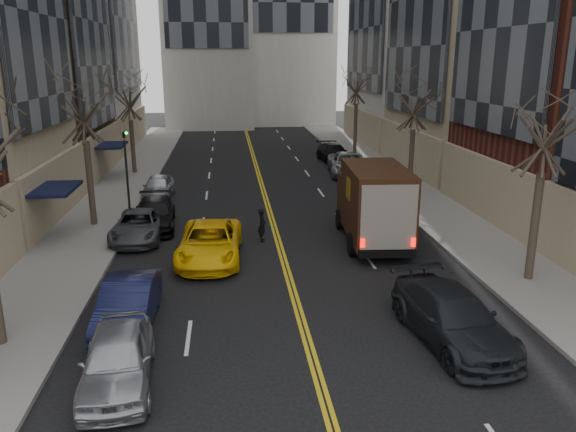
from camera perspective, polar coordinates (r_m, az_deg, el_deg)
The scene contains 20 objects.
sidewalk_left at distance 35.90m, azimuth -17.03°, elevation 2.28°, with size 4.00×66.00×0.15m, color slate.
sidewalk_right at distance 36.98m, azimuth 11.54°, elevation 3.04°, with size 4.00×66.00×0.15m, color slate.
tree_lf_mid at distance 28.16m, azimuth -20.27°, elevation 11.92°, with size 3.20×3.20×8.91m.
tree_lf_far at distance 40.92m, azimuth -15.91°, elevation 12.40°, with size 3.20×3.20×8.12m.
tree_rt_near at distance 21.43m, azimuth 25.04°, elevation 10.12°, with size 3.20×3.20×8.71m.
tree_rt_mid at distance 34.20m, azimuth 12.81°, elevation 12.29°, with size 3.20×3.20×8.32m.
tree_rt_far at distance 48.61m, azimuth 7.04°, elevation 14.16°, with size 3.20×3.20×9.11m.
traffic_signal at distance 30.24m, azimuth -16.13°, elevation 5.24°, with size 0.29×0.26×4.70m.
ups_truck at distance 25.16m, azimuth 8.67°, elevation 1.21°, with size 2.95×6.58×3.53m.
observer_sedan at distance 17.26m, azimuth 16.36°, elevation -9.84°, with size 2.73×5.43×1.51m.
taxi at distance 23.20m, azimuth -7.94°, elevation -2.68°, with size 2.47×5.35×1.49m, color yellow.
pedestrian at distance 25.34m, azimuth -2.65°, elevation -0.91°, with size 0.55×0.36×1.52m, color black.
parked_lf_a at distance 15.22m, azimuth -16.95°, elevation -13.66°, with size 1.72×4.27×1.45m, color #AEB0B7.
parked_lf_b at distance 18.19m, azimuth -15.93°, elevation -8.57°, with size 1.52×4.36×1.44m, color #111435.
parked_lf_c at distance 26.49m, azimuth -14.92°, elevation -0.95°, with size 2.14×4.65×1.29m, color #46484D.
parked_lf_d at distance 28.08m, azimuth -13.43°, elevation 0.20°, with size 1.95×4.80×1.39m, color black.
parked_lf_e at distance 34.01m, azimuth -13.05°, elevation 2.90°, with size 1.61×3.99×1.36m, color #AEB0B6.
parked_rt_a at distance 36.41m, azimuth 7.39°, elevation 4.03°, with size 1.45×4.17×1.37m, color #4A4C51.
parked_rt_b at distance 39.99m, azimuth 6.14°, elevation 5.25°, with size 2.58×5.60×1.56m, color #AEB0B6.
parked_rt_c at distance 45.13m, azimuth 4.66°, elevation 6.40°, with size 1.98×4.87×1.41m, color black.
Camera 1 is at (-2.19, -7.33, 8.04)m, focal length 35.00 mm.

